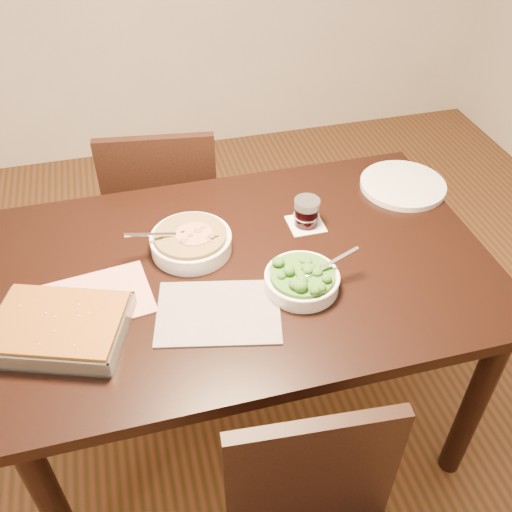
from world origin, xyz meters
TOP-DOWN VIEW (x-y plane):
  - ground at (0.00, 0.00)m, footprint 4.00×4.00m
  - table at (0.00, 0.00)m, footprint 1.40×0.90m
  - magazine_a at (-0.42, -0.04)m, footprint 0.31×0.25m
  - magazine_b at (-0.12, -0.17)m, footprint 0.36×0.29m
  - coaster at (0.22, 0.13)m, footprint 0.11×0.11m
  - stew_bowl at (-0.14, 0.10)m, footprint 0.26×0.24m
  - broccoli_bowl at (0.12, -0.13)m, footprint 0.23×0.20m
  - baking_dish at (-0.51, -0.14)m, footprint 0.39×0.33m
  - wine_tumbler at (0.22, 0.13)m, footprint 0.08×0.08m
  - dinner_plate at (0.60, 0.24)m, footprint 0.28×0.28m
  - chair_far at (-0.17, 0.67)m, footprint 0.46×0.46m

SIDE VIEW (x-z plane):
  - ground at x=0.00m, z-range 0.00..0.00m
  - chair_far at x=-0.17m, z-range 0.05..0.93m
  - table at x=0.00m, z-range 0.28..1.03m
  - coaster at x=0.22m, z-range 0.75..0.75m
  - magazine_b at x=-0.12m, z-range 0.75..0.76m
  - magazine_a at x=-0.42m, z-range 0.75..0.76m
  - dinner_plate at x=0.60m, z-range 0.75..0.77m
  - broccoli_bowl at x=0.12m, z-range 0.74..0.82m
  - baking_dish at x=-0.51m, z-range 0.75..0.81m
  - stew_bowl at x=-0.14m, z-range 0.74..0.83m
  - wine_tumbler at x=0.22m, z-range 0.75..0.84m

